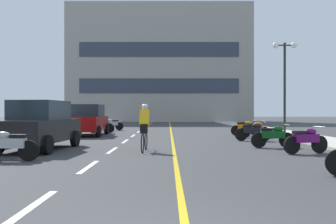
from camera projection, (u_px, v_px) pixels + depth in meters
ground_plane at (167, 133)px, 24.47m from camera, size 140.00×140.00×0.00m
curb_left at (71, 130)px, 27.46m from camera, size 2.40×72.00×0.12m
curb_right at (264, 130)px, 27.48m from camera, size 2.40×72.00×0.12m
lane_dash_0 at (30, 207)px, 5.47m from camera, size 0.14×2.20×0.01m
lane_dash_1 at (88, 167)px, 9.47m from camera, size 0.14×2.20×0.01m
lane_dash_2 at (112, 150)px, 13.47m from camera, size 0.14×2.20×0.01m
lane_dash_3 at (125, 141)px, 17.47m from camera, size 0.14×2.20×0.01m
lane_dash_4 at (133, 136)px, 21.47m from camera, size 0.14×2.20×0.01m
lane_dash_5 at (138, 132)px, 25.47m from camera, size 0.14×2.20×0.01m
lane_dash_6 at (142, 129)px, 29.47m from camera, size 0.14×2.20×0.01m
lane_dash_7 at (145, 127)px, 33.47m from camera, size 0.14×2.20×0.01m
lane_dash_8 at (148, 125)px, 37.47m from camera, size 0.14×2.20×0.01m
lane_dash_9 at (150, 124)px, 41.47m from camera, size 0.14×2.20×0.01m
lane_dash_10 at (151, 123)px, 45.47m from camera, size 0.14×2.20×0.01m
lane_dash_11 at (152, 122)px, 49.47m from camera, size 0.14×2.20×0.01m
centre_line_yellow at (170, 130)px, 27.47m from camera, size 0.12×66.00×0.01m
office_building at (159, 65)px, 52.09m from camera, size 24.96×7.39×15.94m
street_lamp_mid at (284, 67)px, 22.13m from camera, size 1.46×0.36×5.45m
parked_car_near at (40, 125)px, 13.61m from camera, size 2.18×4.32×1.82m
parked_car_mid at (88, 120)px, 21.49m from camera, size 1.94×4.21×1.82m
motorcycle_2 at (9, 145)px, 10.53m from camera, size 1.70×0.60×0.92m
motorcycle_3 at (306, 140)px, 12.41m from camera, size 1.65×0.75×0.92m
motorcycle_4 at (273, 136)px, 14.38m from camera, size 1.70×0.60×0.92m
motorcycle_5 at (253, 131)px, 17.66m from camera, size 1.70×0.60×0.92m
motorcycle_6 at (254, 129)px, 19.82m from camera, size 1.69×0.61×0.92m
motorcycle_7 at (245, 127)px, 21.64m from camera, size 1.70×0.60×0.92m
motorcycle_8 at (101, 126)px, 24.31m from camera, size 1.70×0.60×0.92m
motorcycle_9 at (101, 125)px, 25.96m from camera, size 1.65×0.77×0.92m
motorcycle_10 at (111, 124)px, 27.43m from camera, size 1.70×0.60×0.92m
cyclist_rider at (144, 126)px, 13.20m from camera, size 0.42×1.77×1.71m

